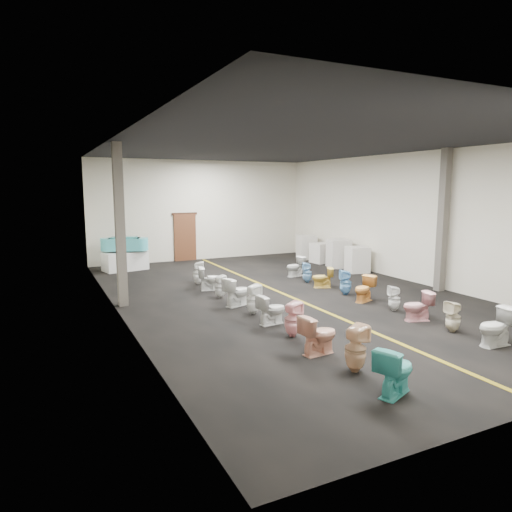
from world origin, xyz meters
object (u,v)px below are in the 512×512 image
object	(u,v)px
toilet_left_0	(395,370)
toilet_right_9	(295,267)
toilet_left_7	(220,287)
toilet_left_6	(237,292)
toilet_right_4	(394,298)
toilet_left_4	(272,309)
toilet_right_2	(453,317)
appliance_crate_a	(357,260)
toilet_left_5	(253,299)
toilet_left_2	(319,334)
toilet_right_8	(307,272)
display_table	(125,261)
appliance_crate_d	(307,247)
toilet_left_8	(210,279)
toilet_left_9	(198,273)
appliance_crate_b	(339,253)
toilet_right_7	(322,278)
toilet_right_5	(364,289)
toilet_right_6	(346,282)
toilet_right_1	(496,327)
appliance_crate_c	(321,253)
toilet_left_1	(356,348)
toilet_right_3	(418,306)
toilet_left_3	(293,319)
bathtub	(124,244)

from	to	relation	value
toilet_left_0	toilet_right_9	distance (m)	9.83
toilet_left_7	toilet_right_9	world-z (taller)	toilet_right_9
toilet_left_6	toilet_right_4	size ratio (longest dim) A/B	1.18
toilet_left_4	toilet_right_2	size ratio (longest dim) A/B	1.00
appliance_crate_a	toilet_left_5	bearing A→B (deg)	-149.90
toilet_left_2	toilet_right_8	size ratio (longest dim) A/B	1.13
toilet_right_4	toilet_right_8	xyz separation A→B (m)	(-0.12, 4.18, 0.01)
display_table	appliance_crate_d	size ratio (longest dim) A/B	1.51
toilet_left_7	toilet_right_8	xyz separation A→B (m)	(3.56, 0.77, 0.01)
toilet_left_8	toilet_left_9	bearing A→B (deg)	16.31
appliance_crate_a	toilet_left_8	size ratio (longest dim) A/B	1.31
appliance_crate_b	toilet_right_7	size ratio (longest dim) A/B	1.70
toilet_right_5	toilet_left_8	bearing A→B (deg)	-155.08
toilet_left_4	toilet_right_6	bearing A→B (deg)	-71.70
toilet_right_2	toilet_right_9	distance (m)	7.28
toilet_right_1	toilet_right_6	bearing A→B (deg)	-176.85
toilet_right_5	toilet_right_1	bearing A→B (deg)	-20.59
appliance_crate_b	toilet_left_5	bearing A→B (deg)	-142.18
toilet_left_0	toilet_right_6	world-z (taller)	toilet_left_0
toilet_right_2	toilet_left_4	bearing A→B (deg)	-124.47
appliance_crate_c	toilet_left_1	bearing A→B (deg)	-120.95
toilet_right_3	toilet_left_3	bearing A→B (deg)	-79.54
toilet_left_9	toilet_left_4	bearing A→B (deg)	-158.51
toilet_right_7	toilet_left_5	bearing A→B (deg)	-38.99
toilet_left_2	toilet_right_1	distance (m)	3.80
toilet_right_8	appliance_crate_b	bearing A→B (deg)	150.53
bathtub	toilet_right_1	size ratio (longest dim) A/B	2.19
toilet_right_4	toilet_right_9	size ratio (longest dim) A/B	0.93
toilet_left_7	toilet_left_8	bearing A→B (deg)	-15.24
bathtub	toilet_right_2	distance (m)	12.57
bathtub	toilet_left_5	distance (m)	8.23
appliance_crate_a	appliance_crate_c	xyz separation A→B (m)	(0.00, 2.51, -0.06)
toilet_left_9	toilet_right_6	world-z (taller)	toilet_left_9
toilet_left_3	toilet_left_7	world-z (taller)	toilet_left_3
toilet_left_9	toilet_right_4	size ratio (longest dim) A/B	1.15
toilet_right_2	toilet_right_8	world-z (taller)	toilet_right_2
appliance_crate_c	toilet_left_4	distance (m)	9.44
appliance_crate_a	appliance_crate_d	bearing A→B (deg)	90.00
display_table	toilet_right_4	size ratio (longest dim) A/B	2.42
toilet_right_4	toilet_right_2	bearing A→B (deg)	18.25
toilet_right_2	appliance_crate_a	bearing A→B (deg)	158.38
bathtub	toilet_right_2	size ratio (longest dim) A/B	2.45
toilet_right_5	toilet_right_4	bearing A→B (deg)	-17.91
toilet_left_1	bathtub	bearing A→B (deg)	-5.25
appliance_crate_a	toilet_left_5	size ratio (longest dim) A/B	1.26
toilet_left_1	toilet_left_3	distance (m)	2.18
appliance_crate_d	toilet_left_7	xyz separation A→B (m)	(-6.38, -5.30, -0.21)
appliance_crate_c	toilet_left_6	size ratio (longest dim) A/B	1.07
bathtub	toilet_left_5	size ratio (longest dim) A/B	2.26
toilet_left_3	appliance_crate_c	bearing A→B (deg)	-49.46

